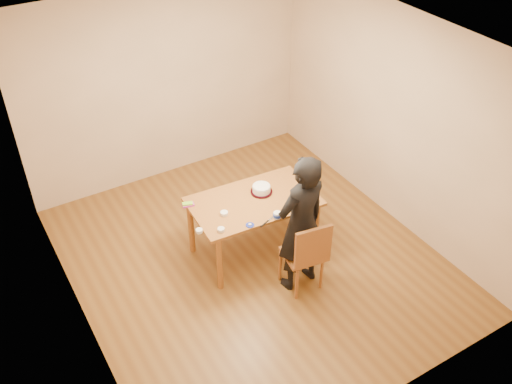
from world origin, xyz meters
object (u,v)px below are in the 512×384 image
person (301,224)px  cake (261,189)px  dining_table (254,202)px  dining_chair (302,254)px  cake_plate (261,192)px

person → cake: bearing=-96.3°
dining_table → cake: bearing=32.4°
dining_table → cake: (0.16, 0.08, 0.07)m
dining_chair → cake: cake is taller
cake_plate → person: 0.82m
cake_plate → cake: size_ratio=1.21×
dining_table → person: 0.75m
dining_table → person: bearing=-74.6°
dining_table → person: size_ratio=0.86×
dining_chair → cake: (0.01, 0.86, 0.35)m
dining_table → dining_chair: bearing=-75.2°
cake → dining_table: bearing=-151.4°
dining_table → person: person is taller
dining_table → dining_chair: (0.15, -0.77, -0.28)m
dining_table → cake_plate: cake_plate is taller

